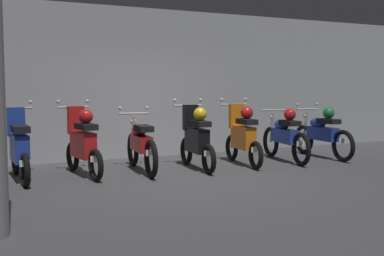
{
  "coord_description": "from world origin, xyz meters",
  "views": [
    {
      "loc": [
        -3.32,
        -7.14,
        1.52
      ],
      "look_at": [
        0.48,
        0.79,
        0.75
      ],
      "focal_mm": 44.6,
      "sensor_mm": 36.0,
      "label": 1
    }
  ],
  "objects_px": {
    "motorbike_slot_1": "(19,148)",
    "motorbike_slot_5": "(243,136)",
    "motorbike_slot_4": "(196,138)",
    "motorbike_slot_3": "(141,144)",
    "motorbike_slot_2": "(83,143)",
    "motorbike_slot_6": "(285,135)",
    "motorbike_slot_7": "(322,133)"
  },
  "relations": [
    {
      "from": "motorbike_slot_1",
      "to": "motorbike_slot_5",
      "type": "bearing_deg",
      "value": -3.12
    },
    {
      "from": "motorbike_slot_1",
      "to": "motorbike_slot_4",
      "type": "xyz_separation_m",
      "value": [
        3.06,
        -0.26,
        0.04
      ]
    },
    {
      "from": "motorbike_slot_1",
      "to": "motorbike_slot_3",
      "type": "relative_size",
      "value": 0.86
    },
    {
      "from": "motorbike_slot_2",
      "to": "motorbike_slot_5",
      "type": "height_order",
      "value": "same"
    },
    {
      "from": "motorbike_slot_1",
      "to": "motorbike_slot_2",
      "type": "height_order",
      "value": "same"
    },
    {
      "from": "motorbike_slot_4",
      "to": "motorbike_slot_6",
      "type": "xyz_separation_m",
      "value": [
        2.03,
        0.06,
        -0.04
      ]
    },
    {
      "from": "motorbike_slot_6",
      "to": "motorbike_slot_7",
      "type": "height_order",
      "value": "motorbike_slot_7"
    },
    {
      "from": "motorbike_slot_6",
      "to": "motorbike_slot_1",
      "type": "bearing_deg",
      "value": 177.69
    },
    {
      "from": "motorbike_slot_1",
      "to": "motorbike_slot_4",
      "type": "relative_size",
      "value": 1.0
    },
    {
      "from": "motorbike_slot_5",
      "to": "motorbike_slot_3",
      "type": "bearing_deg",
      "value": 176.19
    },
    {
      "from": "motorbike_slot_3",
      "to": "motorbike_slot_5",
      "type": "bearing_deg",
      "value": -3.81
    },
    {
      "from": "motorbike_slot_2",
      "to": "motorbike_slot_7",
      "type": "distance_m",
      "value": 5.09
    },
    {
      "from": "motorbike_slot_1",
      "to": "motorbike_slot_5",
      "type": "height_order",
      "value": "same"
    },
    {
      "from": "motorbike_slot_6",
      "to": "motorbike_slot_7",
      "type": "relative_size",
      "value": 0.99
    },
    {
      "from": "motorbike_slot_3",
      "to": "motorbike_slot_1",
      "type": "bearing_deg",
      "value": 177.56
    },
    {
      "from": "motorbike_slot_6",
      "to": "motorbike_slot_7",
      "type": "distance_m",
      "value": 1.02
    },
    {
      "from": "motorbike_slot_2",
      "to": "motorbike_slot_3",
      "type": "distance_m",
      "value": 1.03
    },
    {
      "from": "motorbike_slot_4",
      "to": "motorbike_slot_5",
      "type": "height_order",
      "value": "same"
    },
    {
      "from": "motorbike_slot_5",
      "to": "motorbike_slot_6",
      "type": "distance_m",
      "value": 1.02
    },
    {
      "from": "motorbike_slot_7",
      "to": "motorbike_slot_2",
      "type": "bearing_deg",
      "value": 178.65
    },
    {
      "from": "motorbike_slot_1",
      "to": "motorbike_slot_4",
      "type": "bearing_deg",
      "value": -4.89
    },
    {
      "from": "motorbike_slot_4",
      "to": "motorbike_slot_3",
      "type": "bearing_deg",
      "value": 170.26
    },
    {
      "from": "motorbike_slot_2",
      "to": "motorbike_slot_6",
      "type": "height_order",
      "value": "motorbike_slot_2"
    },
    {
      "from": "motorbike_slot_7",
      "to": "motorbike_slot_6",
      "type": "bearing_deg",
      "value": -176.93
    },
    {
      "from": "motorbike_slot_2",
      "to": "motorbike_slot_5",
      "type": "bearing_deg",
      "value": -3.59
    },
    {
      "from": "motorbike_slot_1",
      "to": "motorbike_slot_3",
      "type": "distance_m",
      "value": 2.04
    },
    {
      "from": "motorbike_slot_5",
      "to": "motorbike_slot_1",
      "type": "bearing_deg",
      "value": 176.88
    },
    {
      "from": "motorbike_slot_1",
      "to": "motorbike_slot_6",
      "type": "xyz_separation_m",
      "value": [
        5.09,
        -0.21,
        -0.0
      ]
    },
    {
      "from": "motorbike_slot_1",
      "to": "motorbike_slot_5",
      "type": "relative_size",
      "value": 1.0
    },
    {
      "from": "motorbike_slot_1",
      "to": "motorbike_slot_3",
      "type": "height_order",
      "value": "motorbike_slot_1"
    },
    {
      "from": "motorbike_slot_2",
      "to": "motorbike_slot_7",
      "type": "bearing_deg",
      "value": -1.35
    },
    {
      "from": "motorbike_slot_3",
      "to": "motorbike_slot_4",
      "type": "distance_m",
      "value": 1.03
    }
  ]
}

